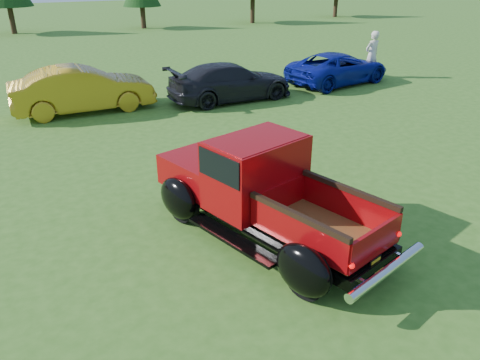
{
  "coord_description": "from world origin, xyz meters",
  "views": [
    {
      "loc": [
        -3.37,
        -6.65,
        4.54
      ],
      "look_at": [
        -0.1,
        0.2,
        1.0
      ],
      "focal_mm": 35.0,
      "sensor_mm": 36.0,
      "label": 1
    }
  ],
  "objects_px": {
    "show_car_yellow": "(83,89)",
    "show_car_blue": "(338,68)",
    "spectator": "(372,55)",
    "pickup_truck": "(256,187)",
    "show_car_grey": "(231,82)"
  },
  "relations": [
    {
      "from": "show_car_yellow",
      "to": "show_car_blue",
      "type": "xyz_separation_m",
      "value": [
        10.03,
        -0.33,
        -0.12
      ]
    },
    {
      "from": "show_car_yellow",
      "to": "spectator",
      "type": "height_order",
      "value": "spectator"
    },
    {
      "from": "pickup_truck",
      "to": "spectator",
      "type": "relative_size",
      "value": 2.62
    },
    {
      "from": "pickup_truck",
      "to": "show_car_yellow",
      "type": "relative_size",
      "value": 1.13
    },
    {
      "from": "show_car_blue",
      "to": "spectator",
      "type": "bearing_deg",
      "value": -92.12
    },
    {
      "from": "pickup_truck",
      "to": "spectator",
      "type": "xyz_separation_m",
      "value": [
        10.3,
        9.18,
        0.13
      ]
    },
    {
      "from": "pickup_truck",
      "to": "show_car_blue",
      "type": "height_order",
      "value": "pickup_truck"
    },
    {
      "from": "pickup_truck",
      "to": "show_car_grey",
      "type": "height_order",
      "value": "pickup_truck"
    },
    {
      "from": "spectator",
      "to": "show_car_yellow",
      "type": "bearing_deg",
      "value": -7.19
    },
    {
      "from": "pickup_truck",
      "to": "spectator",
      "type": "height_order",
      "value": "spectator"
    },
    {
      "from": "show_car_blue",
      "to": "spectator",
      "type": "relative_size",
      "value": 2.31
    },
    {
      "from": "pickup_truck",
      "to": "show_car_grey",
      "type": "relative_size",
      "value": 1.12
    },
    {
      "from": "show_car_grey",
      "to": "show_car_blue",
      "type": "relative_size",
      "value": 1.01
    },
    {
      "from": "pickup_truck",
      "to": "spectator",
      "type": "distance_m",
      "value": 13.8
    },
    {
      "from": "show_car_grey",
      "to": "spectator",
      "type": "relative_size",
      "value": 2.33
    }
  ]
}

